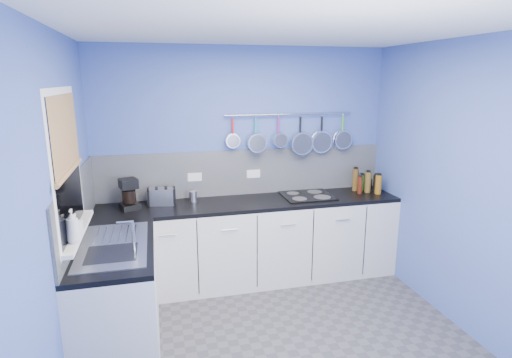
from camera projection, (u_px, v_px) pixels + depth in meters
name	position (u px, v px, depth m)	size (l,w,h in m)	color
floor	(283.00, 346.00, 3.44)	(3.20, 3.00, 0.02)	#47474C
ceiling	(289.00, 26.00, 2.85)	(3.20, 3.00, 0.02)	white
wall_back	(244.00, 163.00, 4.57)	(3.20, 0.02, 2.50)	#455DAD
wall_front	(398.00, 302.00, 1.72)	(3.20, 0.02, 2.50)	#455DAD
wall_left	(57.00, 218.00, 2.77)	(0.02, 3.00, 2.50)	#455DAD
wall_right	(466.00, 188.00, 3.52)	(0.02, 3.00, 2.50)	#455DAD
backsplash_back	(244.00, 172.00, 4.57)	(3.20, 0.02, 0.50)	gray
backsplash_left	(77.00, 206.00, 3.36)	(0.02, 1.80, 0.50)	gray
cabinet_run_back	(251.00, 243.00, 4.47)	(3.20, 0.60, 0.86)	silver
worktop_back	(250.00, 203.00, 4.36)	(3.20, 0.60, 0.04)	black
cabinet_run_left	(119.00, 300.00, 3.32)	(0.60, 1.20, 0.86)	silver
worktop_left	(114.00, 247.00, 3.21)	(0.60, 1.20, 0.04)	black
window_frame	(67.00, 165.00, 2.99)	(0.01, 1.00, 1.10)	white
window_glass	(67.00, 165.00, 2.99)	(0.01, 0.90, 1.00)	black
bamboo_blind	(65.00, 134.00, 2.94)	(0.01, 0.90, 0.55)	#A48149
window_sill	(78.00, 232.00, 3.11)	(0.10, 0.98, 0.03)	white
sink_unit	(114.00, 245.00, 3.20)	(0.50, 0.95, 0.01)	silver
mixer_tap	(133.00, 236.00, 3.04)	(0.12, 0.08, 0.26)	silver
socket_left	(195.00, 177.00, 4.43)	(0.15, 0.01, 0.09)	white
socket_right	(253.00, 174.00, 4.59)	(0.15, 0.01, 0.09)	white
pot_rail	(289.00, 114.00, 4.50)	(0.02, 0.02, 1.45)	silver
soap_bottle_a	(72.00, 226.00, 2.84)	(0.09, 0.09, 0.24)	white
soap_bottle_b	(76.00, 225.00, 2.96)	(0.08, 0.08, 0.17)	white
paper_towel	(130.00, 195.00, 4.13)	(0.11, 0.11, 0.24)	white
coffee_maker	(129.00, 194.00, 4.06)	(0.17, 0.19, 0.30)	black
toaster	(162.00, 196.00, 4.23)	(0.26, 0.15, 0.17)	silver
canister	(193.00, 197.00, 4.31)	(0.08, 0.08, 0.12)	silver
hob	(307.00, 196.00, 4.54)	(0.54, 0.47, 0.01)	black
pan_0	(233.00, 132.00, 4.39)	(0.15, 0.06, 0.34)	silver
pan_1	(256.00, 134.00, 4.45)	(0.21, 0.11, 0.40)	silver
pan_2	(278.00, 131.00, 4.50)	(0.16, 0.13, 0.35)	silver
pan_3	(300.00, 134.00, 4.57)	(0.25, 0.11, 0.44)	silver
pan_4	(322.00, 133.00, 4.63)	(0.25, 0.05, 0.44)	silver
pan_5	(343.00, 131.00, 4.69)	(0.21, 0.07, 0.40)	silver
condiment_0	(369.00, 184.00, 4.80)	(0.07, 0.07, 0.13)	black
condiment_1	(362.00, 183.00, 4.77)	(0.07, 0.07, 0.18)	#265919
condiment_2	(355.00, 180.00, 4.75)	(0.07, 0.07, 0.26)	brown
condiment_3	(376.00, 184.00, 4.68)	(0.06, 0.06, 0.20)	black
condiment_4	(368.00, 182.00, 4.68)	(0.07, 0.07, 0.23)	brown
condiment_5	(360.00, 185.00, 4.63)	(0.06, 0.06, 0.19)	#4C190C
condiment_6	(378.00, 184.00, 4.61)	(0.07, 0.07, 0.21)	#8C5914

